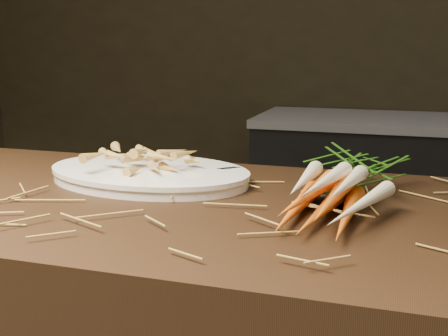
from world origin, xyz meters
name	(u,v)px	position (x,y,z in m)	size (l,w,h in m)	color
back_counter	(443,205)	(0.30, 2.18, 0.42)	(1.82, 0.62, 0.84)	black
straw_bedding	(348,209)	(0.00, 0.30, 0.91)	(1.40, 0.60, 0.02)	olive
root_veg_bunch	(342,179)	(-0.02, 0.38, 0.94)	(0.19, 0.50, 0.09)	#CA631D
serving_platter	(149,176)	(-0.43, 0.41, 0.91)	(0.44, 0.30, 0.02)	white
roasted_veg_heap	(148,159)	(-0.43, 0.41, 0.95)	(0.22, 0.16, 0.05)	#A8743A
serving_fork	(212,178)	(-0.27, 0.38, 0.93)	(0.01, 0.17, 0.00)	silver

